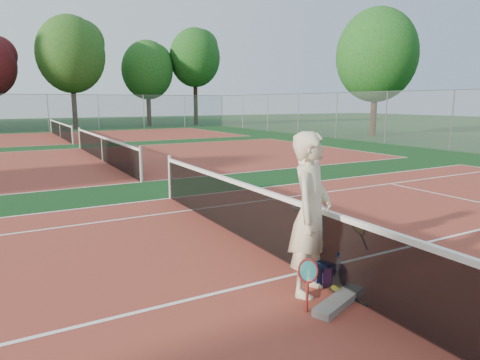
% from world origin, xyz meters
% --- Properties ---
extents(ground, '(130.00, 130.00, 0.00)m').
position_xyz_m(ground, '(0.00, 0.00, 0.00)').
color(ground, black).
rests_on(ground, ground).
extents(court_main, '(23.77, 10.97, 0.01)m').
position_xyz_m(court_main, '(0.00, 0.00, 0.00)').
color(court_main, maroon).
rests_on(court_main, ground).
extents(court_far_a, '(23.77, 10.97, 0.01)m').
position_xyz_m(court_far_a, '(0.00, 13.50, 0.00)').
color(court_far_a, maroon).
rests_on(court_far_a, ground).
extents(court_far_b, '(23.77, 10.97, 0.01)m').
position_xyz_m(court_far_b, '(0.00, 27.00, 0.00)').
color(court_far_b, maroon).
rests_on(court_far_b, ground).
extents(net_main, '(0.10, 10.98, 1.02)m').
position_xyz_m(net_main, '(0.00, 0.00, 0.51)').
color(net_main, black).
rests_on(net_main, ground).
extents(net_far_a, '(0.10, 10.98, 1.02)m').
position_xyz_m(net_far_a, '(0.00, 13.50, 0.51)').
color(net_far_a, black).
rests_on(net_far_a, ground).
extents(net_far_b, '(0.10, 10.98, 1.02)m').
position_xyz_m(net_far_b, '(0.00, 27.00, 0.51)').
color(net_far_b, black).
rests_on(net_far_b, ground).
extents(fence_back, '(32.00, 0.06, 3.00)m').
position_xyz_m(fence_back, '(0.00, 34.00, 1.50)').
color(fence_back, slate).
rests_on(fence_back, ground).
extents(player_a, '(0.90, 0.84, 2.07)m').
position_xyz_m(player_a, '(-0.35, -0.53, 1.03)').
color(player_a, beige).
rests_on(player_a, ground).
extents(player_b, '(0.91, 0.81, 1.54)m').
position_xyz_m(player_b, '(0.50, 0.60, 0.77)').
color(player_b, white).
rests_on(player_b, ground).
extents(racket_red, '(0.34, 0.34, 0.58)m').
position_xyz_m(racket_red, '(-0.62, -0.85, 0.29)').
color(racket_red, maroon).
rests_on(racket_red, ground).
extents(racket_black_held, '(0.37, 0.30, 0.53)m').
position_xyz_m(racket_black_held, '(1.26, 0.23, 0.26)').
color(racket_black_held, black).
rests_on(racket_black_held, ground).
extents(racket_spare, '(0.30, 0.62, 0.07)m').
position_xyz_m(racket_spare, '(-0.03, -0.75, 0.03)').
color(racket_spare, black).
rests_on(racket_spare, ground).
extents(sports_bag_navy, '(0.36, 0.27, 0.26)m').
position_xyz_m(sports_bag_navy, '(-0.05, -0.38, 0.13)').
color(sports_bag_navy, black).
rests_on(sports_bag_navy, ground).
extents(sports_bag_purple, '(0.37, 0.32, 0.25)m').
position_xyz_m(sports_bag_purple, '(0.07, -0.51, 0.12)').
color(sports_bag_purple, '#27102B').
rests_on(sports_bag_purple, ground).
extents(net_cover_canvas, '(0.96, 0.54, 0.10)m').
position_xyz_m(net_cover_canvas, '(-0.26, -1.01, 0.05)').
color(net_cover_canvas, '#68635E').
rests_on(net_cover_canvas, ground).
extents(water_bottle, '(0.09, 0.09, 0.30)m').
position_xyz_m(water_bottle, '(0.33, -0.33, 0.15)').
color(water_bottle, '#C8DDFD').
rests_on(water_bottle, ground).
extents(tree_back_3, '(5.86, 5.86, 9.88)m').
position_xyz_m(tree_back_3, '(2.46, 36.65, 6.49)').
color(tree_back_3, '#382314').
rests_on(tree_back_3, ground).
extents(tree_back_4, '(5.06, 5.06, 8.42)m').
position_xyz_m(tree_back_4, '(9.78, 38.09, 5.49)').
color(tree_back_4, '#382314').
rests_on(tree_back_4, ground).
extents(tree_back_5, '(5.22, 5.22, 9.89)m').
position_xyz_m(tree_back_5, '(14.69, 37.53, 6.86)').
color(tree_back_5, '#382314').
rests_on(tree_back_5, ground).
extents(tree_right_1, '(5.68, 5.68, 8.90)m').
position_xyz_m(tree_right_1, '(20.05, 17.84, 5.62)').
color(tree_right_1, '#382314').
rests_on(tree_right_1, ground).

